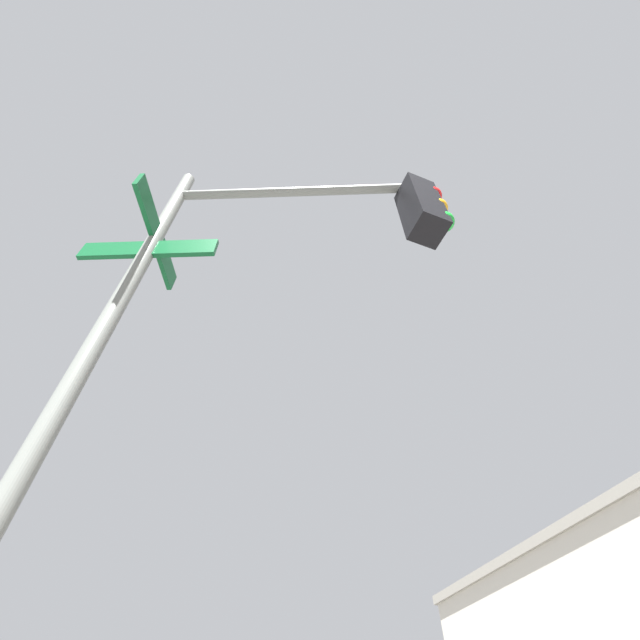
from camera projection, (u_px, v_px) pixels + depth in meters
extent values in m
cylinder|color=slate|center=(68.00, 392.00, 2.36)|extent=(0.12, 0.12, 5.77)
cylinder|color=slate|center=(295.00, 192.00, 4.22)|extent=(0.99, 2.14, 0.09)
cube|color=black|center=(421.00, 209.00, 3.85)|extent=(0.28, 0.28, 0.80)
sphere|color=red|center=(432.00, 196.00, 4.04)|extent=(0.18, 0.18, 0.18)
sphere|color=orange|center=(438.00, 209.00, 3.85)|extent=(0.18, 0.18, 0.18)
sphere|color=green|center=(444.00, 222.00, 3.66)|extent=(0.18, 0.18, 0.18)
cube|color=#0F5128|center=(149.00, 249.00, 3.48)|extent=(0.47, 1.03, 0.20)
cube|color=#0F5128|center=(157.00, 236.00, 3.65)|extent=(0.93, 0.43, 0.20)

